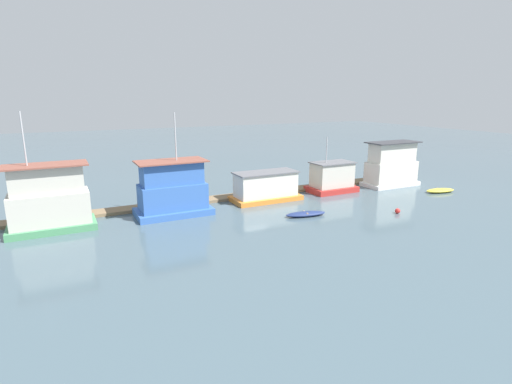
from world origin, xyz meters
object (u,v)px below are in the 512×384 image
Objects in this scene: houseboat_orange at (266,187)px; houseboat_blue at (173,191)px; houseboat_white at (391,166)px; mooring_post_far_right at (381,176)px; mooring_post_near_left at (154,201)px; dinghy_navy at (306,214)px; houseboat_green at (50,201)px; buoy_red at (398,211)px; houseboat_red at (332,178)px; mooring_post_near_right at (180,198)px; dinghy_yellow at (440,190)px.

houseboat_blue is at bearing -175.96° from houseboat_orange.
mooring_post_far_right is at bearing 87.03° from houseboat_white.
houseboat_orange reaches higher than mooring_post_near_left.
mooring_post_near_left reaches higher than dinghy_navy.
houseboat_blue is at bearing -0.59° from houseboat_green.
houseboat_green is 19.86× the size of buoy_red.
mooring_post_near_right is at bearing 176.65° from houseboat_red.
houseboat_red reaches higher than dinghy_yellow.
mooring_post_near_left is 4.01× the size of buoy_red.
houseboat_blue reaches higher than dinghy_navy.
houseboat_red is (8.67, 0.07, 0.16)m from houseboat_orange.
buoy_red is at bearing -20.84° from dinghy_navy.
mooring_post_near_right is (-17.61, 1.03, -0.56)m from houseboat_red.
dinghy_navy is at bearing -39.69° from mooring_post_near_right.
dinghy_yellow is 7.69× the size of buoy_red.
houseboat_white is 6.27m from dinghy_yellow.
houseboat_white is 3.77× the size of mooring_post_far_right.
houseboat_red reaches higher than mooring_post_near_left.
houseboat_red is 3.23× the size of mooring_post_near_left.
houseboat_blue is at bearing -177.62° from houseboat_red.
houseboat_green is at bearing -171.44° from mooring_post_near_right.
buoy_red is (-10.74, -3.99, 0.02)m from dinghy_yellow.
houseboat_orange is 4.01× the size of mooring_post_far_right.
houseboat_red reaches higher than buoy_red.
buoy_red is at bearing -131.62° from houseboat_white.
houseboat_red is 12.51m from dinghy_yellow.
mooring_post_far_right is (8.51, 1.03, -0.68)m from houseboat_red.
mooring_post_near_left is at bearing 146.83° from dinghy_navy.
mooring_post_near_right is at bearing 8.56° from houseboat_green.
houseboat_white reaches higher than mooring_post_near_left.
houseboat_blue is 21.20m from buoy_red.
mooring_post_near_left is (-31.07, 7.04, 0.75)m from dinghy_yellow.
houseboat_orange reaches higher than mooring_post_near_right.
houseboat_red is (28.98, 0.68, -0.85)m from houseboat_green.
houseboat_orange is 17.13m from houseboat_white.
houseboat_green is 10.15m from houseboat_blue.
houseboat_blue reaches higher than mooring_post_near_left.
mooring_post_near_left is 0.94× the size of mooring_post_near_right.
houseboat_green is at bearing -178.27° from houseboat_orange.
mooring_post_near_left is at bearing 177.07° from houseboat_red.
buoy_red is at bearing -17.74° from houseboat_green.
houseboat_red is at bearing 2.38° from houseboat_blue.
houseboat_white reaches higher than houseboat_orange.
buoy_red reaches higher than dinghy_navy.
houseboat_blue is 1.28× the size of houseboat_orange.
dinghy_navy is 14.44m from mooring_post_near_left.
houseboat_red is 12.98× the size of buoy_red.
mooring_post_near_right is at bearing 176.19° from houseboat_white.
houseboat_white is 3.30× the size of mooring_post_near_right.
houseboat_green is 4.64× the size of mooring_post_near_right.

